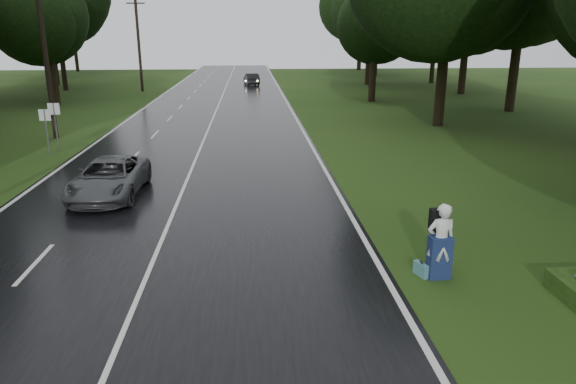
% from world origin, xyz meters
% --- Properties ---
extents(ground, '(160.00, 160.00, 0.00)m').
position_xyz_m(ground, '(0.00, 0.00, 0.00)').
color(ground, '#264113').
rests_on(ground, ground).
extents(road, '(12.00, 140.00, 0.04)m').
position_xyz_m(road, '(0.00, 20.00, 0.02)').
color(road, black).
rests_on(road, ground).
extents(lane_center, '(0.12, 140.00, 0.01)m').
position_xyz_m(lane_center, '(0.00, 20.00, 0.04)').
color(lane_center, silver).
rests_on(lane_center, road).
extents(grey_car, '(2.29, 4.84, 1.34)m').
position_xyz_m(grey_car, '(-2.54, 7.89, 0.71)').
color(grey_car, '#4A4D4F').
rests_on(grey_car, road).
extents(far_car, '(1.93, 4.15, 1.31)m').
position_xyz_m(far_car, '(2.85, 50.75, 0.70)').
color(far_car, black).
rests_on(far_car, road).
extents(hitchhiker, '(0.71, 0.64, 1.90)m').
position_xyz_m(hitchhiker, '(7.09, 0.59, 0.88)').
color(hitchhiker, silver).
rests_on(hitchhiker, ground).
extents(suitcase, '(0.28, 0.49, 0.33)m').
position_xyz_m(suitcase, '(6.70, 0.69, 0.17)').
color(suitcase, teal).
rests_on(suitcase, ground).
extents(utility_pole_mid, '(1.80, 0.28, 10.31)m').
position_xyz_m(utility_pole_mid, '(-8.50, 19.52, 0.00)').
color(utility_pole_mid, black).
rests_on(utility_pole_mid, ground).
extents(utility_pole_far, '(1.80, 0.28, 9.58)m').
position_xyz_m(utility_pole_far, '(-8.50, 44.89, 0.00)').
color(utility_pole_far, black).
rests_on(utility_pole_far, ground).
extents(road_sign_a, '(0.54, 0.10, 2.26)m').
position_xyz_m(road_sign_a, '(-7.20, 14.90, 0.00)').
color(road_sign_a, white).
rests_on(road_sign_a, ground).
extents(road_sign_b, '(0.58, 0.10, 2.40)m').
position_xyz_m(road_sign_b, '(-7.20, 16.15, 0.00)').
color(road_sign_b, white).
rests_on(road_sign_b, ground).
extents(tree_left_e, '(7.84, 7.84, 12.25)m').
position_xyz_m(tree_left_e, '(-13.67, 34.67, 0.00)').
color(tree_left_e, black).
rests_on(tree_left_e, ground).
extents(tree_left_f, '(10.99, 10.99, 17.18)m').
position_xyz_m(tree_left_f, '(-16.73, 46.33, 0.00)').
color(tree_left_f, black).
rests_on(tree_left_f, ground).
extents(tree_right_d, '(10.22, 10.22, 15.96)m').
position_xyz_m(tree_right_d, '(14.78, 22.06, 0.00)').
color(tree_right_d, black).
rests_on(tree_right_d, ground).
extents(tree_right_e, '(7.52, 7.52, 11.75)m').
position_xyz_m(tree_right_e, '(13.32, 34.75, 0.00)').
color(tree_right_e, black).
rests_on(tree_right_e, ground).
extents(tree_right_f, '(9.08, 9.08, 14.19)m').
position_xyz_m(tree_right_f, '(16.45, 50.30, 0.00)').
color(tree_right_f, black).
rests_on(tree_right_f, ground).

